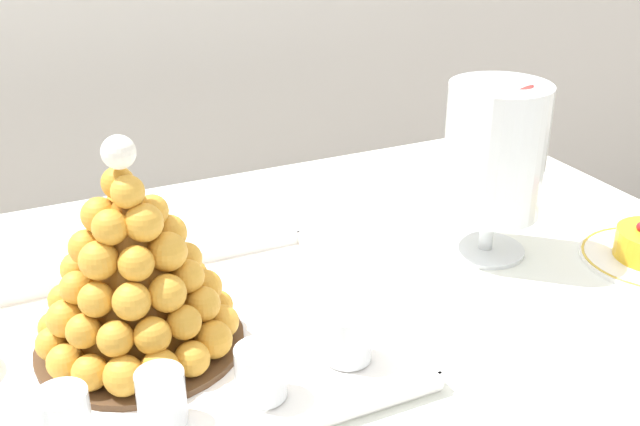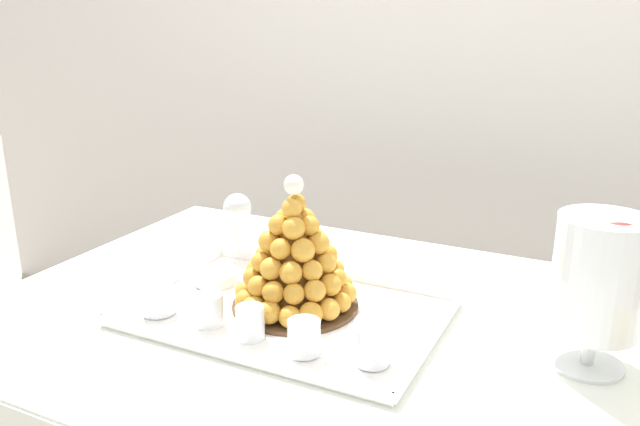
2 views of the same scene
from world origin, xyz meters
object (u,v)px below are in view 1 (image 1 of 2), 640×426
at_px(dessert_cup_mid_right, 261,374).
at_px(macaron_goblet, 495,152).
at_px(croquembouche, 133,273).
at_px(dessert_cup_centre, 162,400).
at_px(dessert_cup_right, 348,337).
at_px(serving_tray, 143,359).
at_px(dessert_cup_mid_left, 65,420).

height_order(dessert_cup_mid_right, macaron_goblet, macaron_goblet).
bearing_deg(croquembouche, dessert_cup_mid_right, -56.86).
relative_size(croquembouche, dessert_cup_centre, 4.40).
distance_m(dessert_cup_mid_right, dessert_cup_right, 0.11).
bearing_deg(dessert_cup_centre, croquembouche, 85.62).
bearing_deg(serving_tray, dessert_cup_mid_left, -132.55).
relative_size(serving_tray, dessert_cup_mid_left, 9.61).
distance_m(dessert_cup_mid_left, dessert_cup_mid_right, 0.20).
bearing_deg(macaron_goblet, dessert_cup_right, -152.99).
bearing_deg(croquembouche, serving_tray, -100.30).
bearing_deg(dessert_cup_centre, dessert_cup_right, 4.37).
relative_size(serving_tray, croquembouche, 2.19).
bearing_deg(dessert_cup_right, serving_tray, 154.45).
xyz_separation_m(dessert_cup_mid_left, macaron_goblet, (0.61, 0.16, 0.12)).
xyz_separation_m(serving_tray, macaron_goblet, (0.51, 0.06, 0.15)).
height_order(dessert_cup_centre, dessert_cup_right, same).
relative_size(croquembouche, macaron_goblet, 1.00).
height_order(croquembouche, macaron_goblet, croquembouche).
height_order(serving_tray, croquembouche, croquembouche).
relative_size(serving_tray, dessert_cup_centre, 9.66).
relative_size(dessert_cup_right, macaron_goblet, 0.23).
xyz_separation_m(dessert_cup_centre, dessert_cup_mid_right, (0.10, -0.00, -0.00)).
height_order(croquembouche, dessert_cup_mid_left, croquembouche).
bearing_deg(dessert_cup_mid_left, croquembouche, 51.93).
bearing_deg(serving_tray, dessert_cup_centre, -93.15).
xyz_separation_m(croquembouche, dessert_cup_mid_left, (-0.10, -0.13, -0.07)).
xyz_separation_m(dessert_cup_mid_right, dessert_cup_right, (0.11, 0.02, 0.00)).
bearing_deg(dessert_cup_centre, macaron_goblet, 18.27).
distance_m(croquembouche, dessert_cup_centre, 0.16).
bearing_deg(dessert_cup_mid_left, macaron_goblet, 14.83).
relative_size(dessert_cup_mid_left, dessert_cup_mid_right, 1.04).
xyz_separation_m(croquembouche, dessert_cup_mid_right, (0.09, -0.14, -0.07)).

